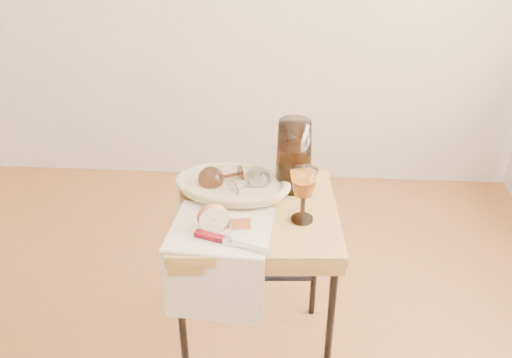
# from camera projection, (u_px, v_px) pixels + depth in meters

# --- Properties ---
(side_table) EXTENTS (0.55, 0.55, 0.66)m
(side_table) POSITION_uv_depth(u_px,v_px,m) (256.00, 288.00, 1.93)
(side_table) COLOR brown
(side_table) RESTS_ON floor
(tea_towel) EXTENTS (0.32, 0.29, 0.01)m
(tea_towel) POSITION_uv_depth(u_px,v_px,m) (221.00, 228.00, 1.67)
(tea_towel) COLOR white
(tea_towel) RESTS_ON side_table
(bread_basket) EXTENTS (0.37, 0.28, 0.05)m
(bread_basket) POSITION_uv_depth(u_px,v_px,m) (233.00, 187.00, 1.84)
(bread_basket) COLOR tan
(bread_basket) RESTS_ON side_table
(goblet_lying_a) EXTENTS (0.16, 0.14, 0.09)m
(goblet_lying_a) POSITION_uv_depth(u_px,v_px,m) (224.00, 177.00, 1.84)
(goblet_lying_a) COLOR brown
(goblet_lying_a) RESTS_ON bread_basket
(goblet_lying_b) EXTENTS (0.16, 0.16, 0.08)m
(goblet_lying_b) POSITION_uv_depth(u_px,v_px,m) (247.00, 183.00, 1.80)
(goblet_lying_b) COLOR white
(goblet_lying_b) RESTS_ON bread_basket
(pitcher) EXTENTS (0.24, 0.29, 0.28)m
(pitcher) POSITION_uv_depth(u_px,v_px,m) (294.00, 155.00, 1.83)
(pitcher) COLOR black
(pitcher) RESTS_ON side_table
(wine_goblet) EXTENTS (0.11, 0.11, 0.18)m
(wine_goblet) POSITION_uv_depth(u_px,v_px,m) (303.00, 196.00, 1.67)
(wine_goblet) COLOR white
(wine_goblet) RESTS_ON side_table
(apple_half) EXTENTS (0.10, 0.08, 0.09)m
(apple_half) POSITION_uv_depth(u_px,v_px,m) (212.00, 216.00, 1.64)
(apple_half) COLOR #B41517
(apple_half) RESTS_ON tea_towel
(apple_wedge) EXTENTS (0.06, 0.04, 0.04)m
(apple_wedge) POSITION_uv_depth(u_px,v_px,m) (238.00, 221.00, 1.66)
(apple_wedge) COLOR beige
(apple_wedge) RESTS_ON tea_towel
(table_knife) EXTENTS (0.23, 0.10, 0.02)m
(table_knife) POSITION_uv_depth(u_px,v_px,m) (230.00, 241.00, 1.59)
(table_knife) COLOR silver
(table_knife) RESTS_ON tea_towel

